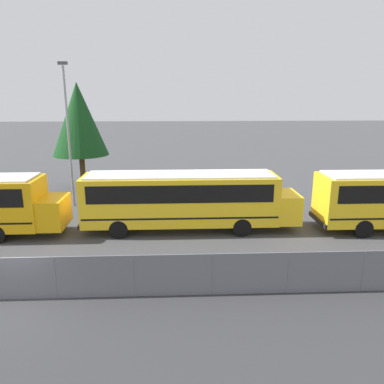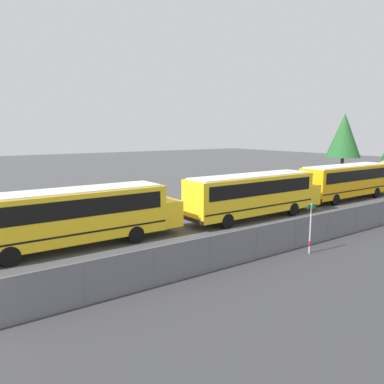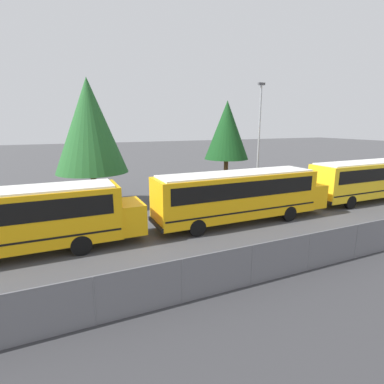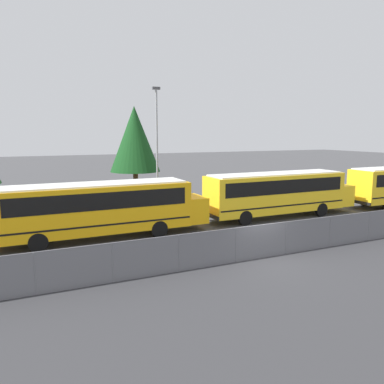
{
  "view_description": "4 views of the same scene",
  "coord_description": "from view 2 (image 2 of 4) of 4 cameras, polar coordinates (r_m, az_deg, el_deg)",
  "views": [
    {
      "loc": [
        6.18,
        -13.33,
        7.72
      ],
      "look_at": [
        7.14,
        7.9,
        2.17
      ],
      "focal_mm": 35.0,
      "sensor_mm": 36.0,
      "label": 1
    },
    {
      "loc": [
        0.18,
        -13.29,
        6.56
      ],
      "look_at": [
        14.51,
        6.99,
        2.55
      ],
      "focal_mm": 35.0,
      "sensor_mm": 36.0,
      "label": 2
    },
    {
      "loc": [
        -17.33,
        -9.08,
        6.41
      ],
      "look_at": [
        -10.07,
        7.01,
        2.39
      ],
      "focal_mm": 28.0,
      "sensor_mm": 36.0,
      "label": 3
    },
    {
      "loc": [
        -10.81,
        -15.17,
        6.26
      ],
      "look_at": [
        -0.52,
        7.34,
        2.4
      ],
      "focal_mm": 35.0,
      "sensor_mm": 36.0,
      "label": 4
    }
  ],
  "objects": [
    {
      "name": "school_bus_4",
      "position": [
        22.19,
        -17.36,
        -3.1
      ],
      "size": [
        12.49,
        2.64,
        3.38
      ],
      "color": "yellow",
      "rests_on": "ground_plane"
    },
    {
      "name": "school_bus_6",
      "position": [
        39.53,
        22.69,
        1.85
      ],
      "size": [
        12.49,
        2.64,
        3.38
      ],
      "color": "#EDA80F",
      "rests_on": "ground_plane"
    },
    {
      "name": "street_sign",
      "position": [
        21.23,
        17.59,
        -5.13
      ],
      "size": [
        0.7,
        0.09,
        2.77
      ],
      "color": "#B7B7BC",
      "rests_on": "ground_plane"
    },
    {
      "name": "tree_0",
      "position": [
        56.75,
        22.14,
        7.98
      ],
      "size": [
        4.7,
        4.7,
        9.11
      ],
      "color": "#51381E",
      "rests_on": "ground_plane"
    },
    {
      "name": "school_bus_5",
      "position": [
        28.83,
        9.46,
        -0.04
      ],
      "size": [
        12.49,
        2.64,
        3.38
      ],
      "color": "yellow",
      "rests_on": "ground_plane"
    }
  ]
}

